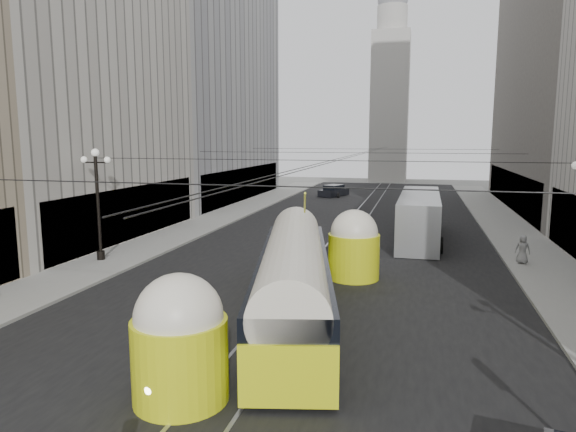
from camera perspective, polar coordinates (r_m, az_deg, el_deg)
The scene contains 14 objects.
road at distance 40.84m, azimuth 6.97°, elevation -1.43°, with size 20.00×85.00×0.02m, color black.
sidewalk_left at distance 47.17m, azimuth -7.07°, elevation 0.01°, with size 4.00×72.00×0.15m, color gray.
sidewalk_right at distance 44.51m, azimuth 23.09°, elevation -1.14°, with size 4.00×72.00×0.15m, color gray.
rail_left at distance 40.94m, azimuth 5.93°, elevation -1.39°, with size 0.12×85.00×0.04m, color gray.
rail_right at distance 40.76m, azimuth 8.02°, elevation -1.47°, with size 0.12×85.00×0.04m, color gray.
building_left_far at distance 61.23m, azimuth -10.32°, elevation 15.27°, with size 12.60×28.60×28.60m.
distant_tower at distance 87.90m, azimuth 11.28°, elevation 13.62°, with size 6.00×6.00×31.36m.
lamppost_left_mid at distance 31.13m, azimuth -20.39°, elevation 1.91°, with size 1.86×0.44×6.37m.
catenary at distance 39.23m, azimuth 7.11°, elevation 6.80°, with size 25.00×72.00×0.23m.
streetcar at distance 20.03m, azimuth 0.60°, elevation -6.82°, with size 5.63×16.08×3.60m.
city_bus at distance 37.16m, azimuth 14.38°, elevation 0.11°, with size 2.93×12.68×3.21m.
sedan_white_far at distance 52.32m, azimuth 13.67°, elevation 1.26°, with size 2.18×4.35×1.32m.
sedan_dark_far at distance 63.41m, azimuth 5.10°, elevation 2.77°, with size 3.38×4.87×1.42m.
pedestrian_sidewalk_right at distance 31.58m, azimuth 24.63°, elevation -3.37°, with size 0.79×0.48×1.61m, color gray.
Camera 1 is at (5.08, -7.40, 7.11)m, focal length 32.00 mm.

